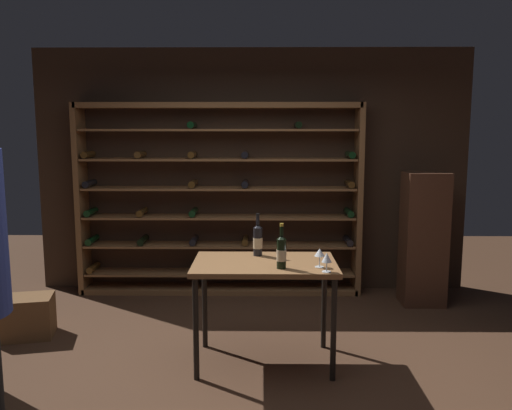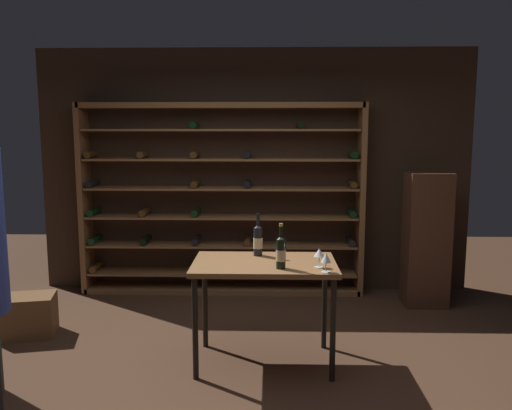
% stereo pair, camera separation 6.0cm
% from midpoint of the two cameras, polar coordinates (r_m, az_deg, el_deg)
% --- Properties ---
extents(ground_plane, '(10.32, 10.32, 0.00)m').
position_cam_midpoint_polar(ground_plane, '(4.25, -0.63, -17.59)').
color(ground_plane, '#472D1E').
extents(back_wall, '(4.94, 0.10, 2.77)m').
position_cam_midpoint_polar(back_wall, '(6.00, 0.12, 3.77)').
color(back_wall, '#3D2B1E').
rests_on(back_wall, ground).
extents(wine_rack, '(3.19, 0.32, 2.15)m').
position_cam_midpoint_polar(wine_rack, '(5.85, -3.64, 0.43)').
color(wine_rack, brown).
rests_on(wine_rack, ground).
extents(tasting_table, '(1.12, 0.69, 0.83)m').
position_cam_midpoint_polar(tasting_table, '(4.10, 1.35, -7.50)').
color(tasting_table, brown).
rests_on(tasting_table, ground).
extents(wine_crate, '(0.54, 0.44, 0.37)m').
position_cam_midpoint_polar(wine_crate, '(5.21, -23.60, -11.12)').
color(wine_crate, brown).
rests_on(wine_crate, ground).
extents(display_cabinet, '(0.44, 0.36, 1.42)m').
position_cam_midpoint_polar(display_cabinet, '(5.77, 18.54, -3.62)').
color(display_cabinet, '#4C2D1E').
rests_on(display_cabinet, ground).
extents(wine_bottle_black_capsule, '(0.07, 0.07, 0.34)m').
position_cam_midpoint_polar(wine_bottle_black_capsule, '(3.86, 3.21, -5.19)').
color(wine_bottle_black_capsule, black).
rests_on(wine_bottle_black_capsule, tasting_table).
extents(wine_bottle_red_label, '(0.08, 0.08, 0.35)m').
position_cam_midpoint_polar(wine_bottle_red_label, '(4.25, 0.62, -3.87)').
color(wine_bottle_red_label, black).
rests_on(wine_bottle_red_label, tasting_table).
extents(wine_glass_stemmed_right, '(0.07, 0.07, 0.14)m').
position_cam_midpoint_polar(wine_glass_stemmed_right, '(3.80, 8.18, -5.88)').
color(wine_glass_stemmed_right, silver).
rests_on(wine_glass_stemmed_right, tasting_table).
extents(wine_glass_stemmed_center, '(0.08, 0.08, 0.14)m').
position_cam_midpoint_polar(wine_glass_stemmed_center, '(3.92, 7.42, -5.33)').
color(wine_glass_stemmed_center, silver).
rests_on(wine_glass_stemmed_center, tasting_table).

